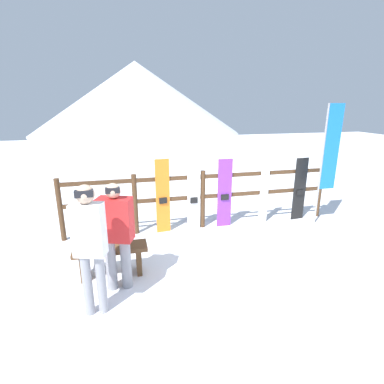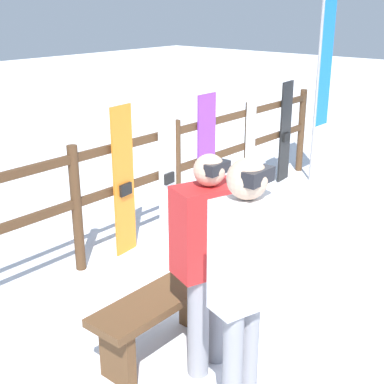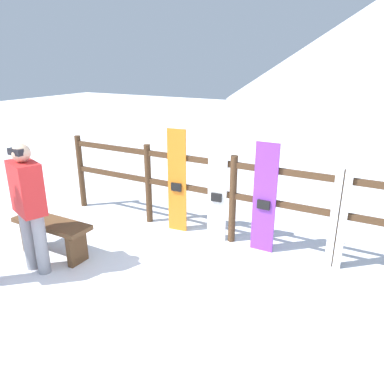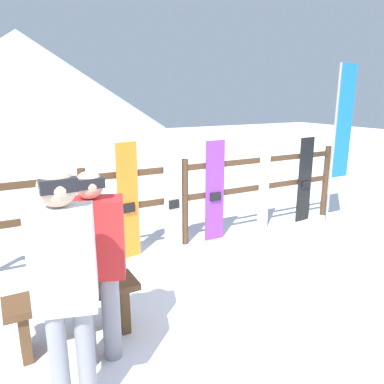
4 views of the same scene
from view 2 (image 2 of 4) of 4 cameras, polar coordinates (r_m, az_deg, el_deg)
ground_plane at (r=5.32m, az=15.10°, el=-9.02°), size 40.00×40.00×0.00m
fence at (r=6.07m, az=-1.67°, el=2.95°), size 5.79×0.10×1.26m
bench at (r=4.01m, az=-3.52°, el=-12.70°), size 1.11×0.36×0.49m
person_red at (r=3.60m, az=1.78°, el=-6.43°), size 0.53×0.40×1.59m
person_white at (r=3.08m, az=5.56°, el=-8.91°), size 0.41×0.30×1.72m
snowboard_orange at (r=5.44m, az=-7.30°, el=1.06°), size 0.29×0.08×1.55m
snowboard_white at (r=5.89m, az=-2.62°, el=2.16°), size 0.28×0.07×1.45m
snowboard_purple at (r=6.37m, az=1.54°, el=3.75°), size 0.31×0.06×1.50m
ski_pair_white at (r=7.09m, az=6.25°, el=5.65°), size 0.19×0.02×1.58m
snowboard_black_stripe at (r=7.83m, az=9.93°, el=6.29°), size 0.31×0.07×1.44m
rental_flag at (r=7.87m, az=13.76°, el=12.35°), size 0.40×0.04×2.61m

